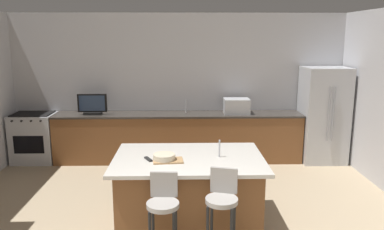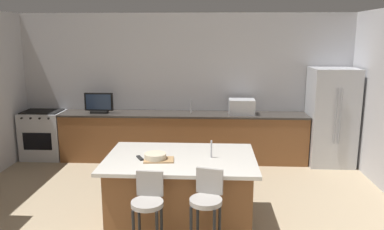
{
  "view_description": "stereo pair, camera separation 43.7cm",
  "coord_description": "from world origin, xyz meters",
  "views": [
    {
      "loc": [
        0.09,
        -2.68,
        2.39
      ],
      "look_at": [
        0.22,
        3.18,
        1.16
      ],
      "focal_mm": 35.52,
      "sensor_mm": 36.0,
      "label": 1
    },
    {
      "loc": [
        0.53,
        -2.68,
        2.39
      ],
      "look_at": [
        0.22,
        3.18,
        1.16
      ],
      "focal_mm": 35.52,
      "sensor_mm": 36.0,
      "label": 2
    }
  ],
  "objects": [
    {
      "name": "wall_back",
      "position": [
        0.0,
        4.78,
        1.41
      ],
      "size": [
        6.94,
        0.12,
        2.81
      ],
      "primitive_type": "cube",
      "color": "#BCBCC1",
      "rests_on": "ground_plane"
    },
    {
      "name": "counter_back",
      "position": [
        -0.01,
        4.4,
        0.47
      ],
      "size": [
        4.7,
        0.62,
        0.93
      ],
      "color": "brown",
      "rests_on": "ground_plane"
    },
    {
      "name": "kitchen_island",
      "position": [
        0.15,
        1.82,
        0.46
      ],
      "size": [
        1.86,
        1.27,
        0.9
      ],
      "color": "black",
      "rests_on": "ground_plane"
    },
    {
      "name": "refrigerator",
      "position": [
        2.75,
        4.34,
        0.9
      ],
      "size": [
        0.81,
        0.76,
        1.81
      ],
      "color": "#B7BABF",
      "rests_on": "ground_plane"
    },
    {
      "name": "range_oven",
      "position": [
        -2.77,
        4.4,
        0.47
      ],
      "size": [
        0.79,
        0.63,
        0.95
      ],
      "color": "#B7BABF",
      "rests_on": "ground_plane"
    },
    {
      "name": "microwave",
      "position": [
        1.1,
        4.4,
        1.07
      ],
      "size": [
        0.48,
        0.36,
        0.28
      ],
      "primitive_type": "cube",
      "color": "#B7BABF",
      "rests_on": "counter_back"
    },
    {
      "name": "tv_monitor",
      "position": [
        -1.62,
        4.35,
        1.11
      ],
      "size": [
        0.54,
        0.16,
        0.39
      ],
      "color": "black",
      "rests_on": "counter_back"
    },
    {
      "name": "sink_faucet_back",
      "position": [
        0.14,
        4.5,
        1.05
      ],
      "size": [
        0.02,
        0.02,
        0.24
      ],
      "primitive_type": "cylinder",
      "color": "#B2B2B7",
      "rests_on": "counter_back"
    },
    {
      "name": "sink_faucet_island",
      "position": [
        0.53,
        1.82,
        1.01
      ],
      "size": [
        0.02,
        0.02,
        0.22
      ],
      "primitive_type": "cylinder",
      "color": "#B2B2B7",
      "rests_on": "kitchen_island"
    },
    {
      "name": "bar_stool_left",
      "position": [
        -0.13,
        1.0,
        0.59
      ],
      "size": [
        0.34,
        0.35,
        0.98
      ],
      "rotation": [
        0.0,
        0.0,
        -0.05
      ],
      "color": "gray",
      "rests_on": "ground_plane"
    },
    {
      "name": "bar_stool_right",
      "position": [
        0.49,
        1.01,
        0.61
      ],
      "size": [
        0.35,
        0.37,
        1.02
      ],
      "rotation": [
        0.0,
        0.0,
        -0.24
      ],
      "color": "gray",
      "rests_on": "ground_plane"
    },
    {
      "name": "fruit_bowl",
      "position": [
        -0.15,
        1.69,
        0.95
      ],
      "size": [
        0.27,
        0.27,
        0.08
      ],
      "primitive_type": "cylinder",
      "color": "beige",
      "rests_on": "kitchen_island"
    },
    {
      "name": "tv_remote",
      "position": [
        -0.34,
        1.73,
        0.91
      ],
      "size": [
        0.12,
        0.17,
        0.02
      ],
      "primitive_type": "cube",
      "rotation": [
        0.0,
        0.0,
        0.49
      ],
      "color": "black",
      "rests_on": "kitchen_island"
    },
    {
      "name": "cutting_board",
      "position": [
        -0.1,
        1.68,
        0.91
      ],
      "size": [
        0.38,
        0.26,
        0.02
      ],
      "primitive_type": "cube",
      "rotation": [
        0.0,
        0.0,
        0.08
      ],
      "color": "#A87F51",
      "rests_on": "kitchen_island"
    }
  ]
}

